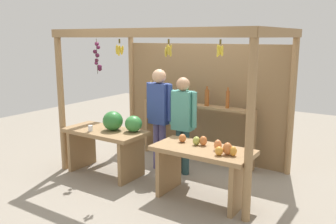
# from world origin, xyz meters

# --- Properties ---
(ground_plane) EXTENTS (12.00, 12.00, 0.00)m
(ground_plane) POSITION_xyz_m (0.00, 0.00, 0.00)
(ground_plane) COLOR gray
(ground_plane) RESTS_ON ground
(market_stall) EXTENTS (3.26, 1.90, 2.25)m
(market_stall) POSITION_xyz_m (-0.00, 0.42, 1.31)
(market_stall) COLOR #99754C
(market_stall) RESTS_ON ground
(fruit_counter_left) EXTENTS (1.32, 0.67, 1.02)m
(fruit_counter_left) POSITION_xyz_m (-0.78, -0.64, 0.63)
(fruit_counter_left) COLOR #99754C
(fruit_counter_left) RESTS_ON ground
(fruit_counter_right) EXTENTS (1.32, 0.64, 0.87)m
(fruit_counter_right) POSITION_xyz_m (0.88, -0.67, 0.54)
(fruit_counter_right) COLOR #99754C
(fruit_counter_right) RESTS_ON ground
(bottle_shelf_unit) EXTENTS (2.09, 0.22, 1.35)m
(bottle_shelf_unit) POSITION_xyz_m (0.01, 0.67, 0.80)
(bottle_shelf_unit) COLOR #99754C
(bottle_shelf_unit) RESTS_ON ground
(vendor_man) EXTENTS (0.48, 0.22, 1.65)m
(vendor_man) POSITION_xyz_m (-0.26, -0.04, 0.99)
(vendor_man) COLOR #4F497C
(vendor_man) RESTS_ON ground
(vendor_woman) EXTENTS (0.48, 0.21, 1.54)m
(vendor_woman) POSITION_xyz_m (0.17, -0.02, 0.92)
(vendor_woman) COLOR #264448
(vendor_woman) RESTS_ON ground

